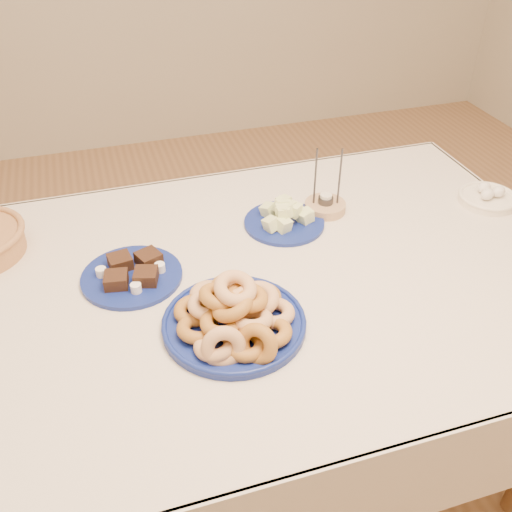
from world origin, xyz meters
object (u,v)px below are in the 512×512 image
melon_plate (285,217)px  egg_bowl (488,197)px  dining_table (250,309)px  candle_holder (325,205)px  brownie_plate (132,274)px  donut_platter (234,316)px

melon_plate → egg_bowl: bearing=-5.9°
dining_table → candle_holder: 0.40m
dining_table → brownie_plate: size_ratio=6.59×
brownie_plate → candle_holder: bearing=14.7°
donut_platter → egg_bowl: size_ratio=1.89×
candle_holder → dining_table: bearing=-142.1°
brownie_plate → candle_holder: (0.58, 0.15, 0.01)m
melon_plate → brownie_plate: (-0.44, -0.12, -0.01)m
dining_table → donut_platter: size_ratio=4.18×
dining_table → egg_bowl: size_ratio=7.91×
melon_plate → candle_holder: (0.14, 0.04, -0.01)m
dining_table → melon_plate: bearing=50.5°
melon_plate → candle_holder: size_ratio=1.22×
candle_holder → egg_bowl: (0.48, -0.10, -0.00)m
melon_plate → brownie_plate: bearing=-165.4°
brownie_plate → egg_bowl: egg_bowl is taller
brownie_plate → candle_holder: candle_holder is taller
donut_platter → melon_plate: size_ratio=1.69×
egg_bowl → melon_plate: bearing=174.1°
donut_platter → candle_holder: candle_holder is taller
donut_platter → brownie_plate: 0.32m
brownie_plate → egg_bowl: bearing=2.8°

